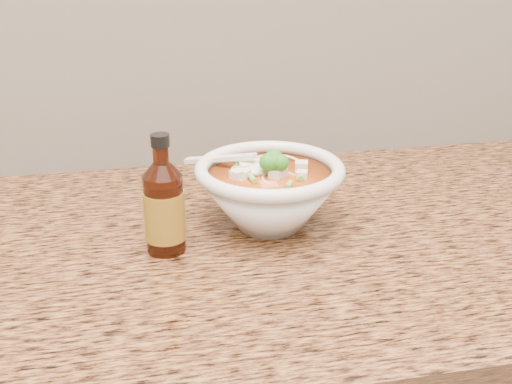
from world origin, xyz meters
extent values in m
cube|color=beige|center=(0.00, 1.99, 1.15)|extent=(4.00, 0.02, 0.50)
cube|color=brown|center=(0.00, 1.68, 0.88)|extent=(4.00, 0.68, 0.04)
cylinder|color=white|center=(0.12, 1.70, 0.90)|extent=(0.09, 0.09, 0.01)
torus|color=white|center=(0.12, 1.70, 0.99)|extent=(0.21, 0.21, 0.02)
torus|color=beige|center=(0.10, 1.70, 0.98)|extent=(0.09, 0.09, 0.00)
torus|color=beige|center=(0.10, 1.70, 0.98)|extent=(0.08, 0.08, 0.00)
torus|color=beige|center=(0.11, 1.68, 0.98)|extent=(0.11, 0.11, 0.00)
torus|color=beige|center=(0.11, 1.69, 0.98)|extent=(0.06, 0.06, 0.00)
torus|color=beige|center=(0.13, 1.71, 0.97)|extent=(0.11, 0.11, 0.00)
torus|color=beige|center=(0.12, 1.69, 0.97)|extent=(0.06, 0.06, 0.00)
cube|color=silver|center=(0.09, 1.68, 0.99)|extent=(0.03, 0.03, 0.02)
cube|color=silver|center=(0.09, 1.66, 0.99)|extent=(0.02, 0.02, 0.02)
cube|color=silver|center=(0.13, 1.74, 0.99)|extent=(0.02, 0.02, 0.02)
cube|color=silver|center=(0.12, 1.72, 0.99)|extent=(0.03, 0.03, 0.02)
cube|color=silver|center=(0.15, 1.69, 0.99)|extent=(0.02, 0.02, 0.02)
cube|color=silver|center=(0.13, 1.67, 0.99)|extent=(0.02, 0.02, 0.02)
cube|color=silver|center=(0.09, 1.69, 0.99)|extent=(0.02, 0.02, 0.02)
cube|color=silver|center=(0.08, 1.67, 0.99)|extent=(0.02, 0.02, 0.02)
cube|color=silver|center=(0.14, 1.70, 0.99)|extent=(0.02, 0.02, 0.02)
ellipsoid|color=#196014|center=(0.13, 1.68, 1.00)|extent=(0.04, 0.04, 0.04)
cylinder|color=#78BC48|center=(0.07, 1.74, 0.99)|extent=(0.02, 0.02, 0.01)
cylinder|color=#78BC48|center=(0.14, 1.74, 0.99)|extent=(0.02, 0.02, 0.01)
cylinder|color=#78BC48|center=(0.11, 1.66, 0.99)|extent=(0.01, 0.02, 0.01)
cylinder|color=#78BC48|center=(0.12, 1.73, 0.99)|extent=(0.02, 0.02, 0.01)
cylinder|color=#78BC48|center=(0.09, 1.70, 0.99)|extent=(0.02, 0.02, 0.01)
ellipsoid|color=white|center=(0.10, 1.71, 0.99)|extent=(0.05, 0.05, 0.02)
cube|color=white|center=(0.06, 1.74, 0.99)|extent=(0.10, 0.08, 0.03)
cylinder|color=#3E1408|center=(-0.03, 1.65, 0.95)|extent=(0.05, 0.05, 0.11)
cylinder|color=#3E1408|center=(-0.03, 1.65, 1.04)|extent=(0.02, 0.02, 0.02)
cylinder|color=black|center=(-0.03, 1.65, 1.06)|extent=(0.02, 0.02, 0.02)
cylinder|color=red|center=(-0.03, 1.65, 0.95)|extent=(0.05, 0.05, 0.07)
camera|label=1|loc=(-0.07, 0.87, 1.31)|focal=45.00mm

